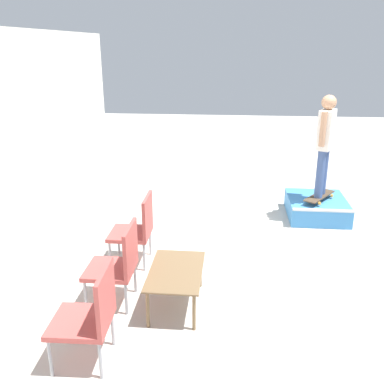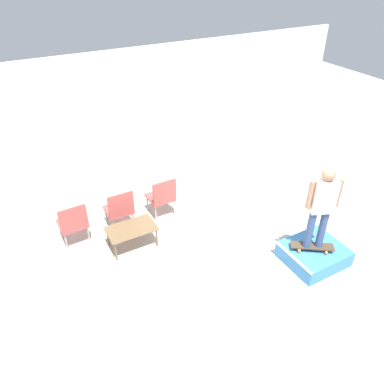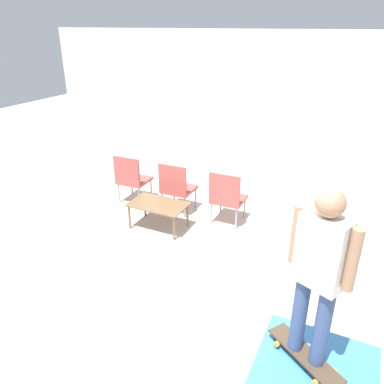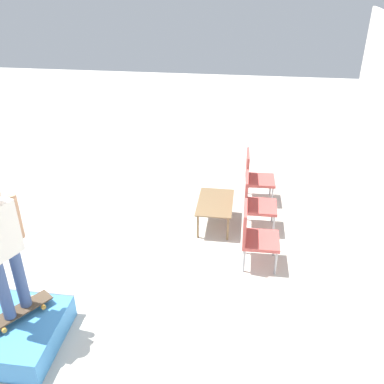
# 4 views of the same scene
# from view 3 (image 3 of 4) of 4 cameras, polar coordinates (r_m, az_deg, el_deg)

# --- Properties ---
(ground_plane) EXTENTS (24.00, 24.00, 0.00)m
(ground_plane) POSITION_cam_3_polar(r_m,az_deg,el_deg) (4.66, 2.49, -17.39)
(ground_plane) COLOR #B7B2A8
(house_wall_back) EXTENTS (12.00, 0.06, 3.00)m
(house_wall_back) POSITION_cam_3_polar(r_m,az_deg,el_deg) (7.93, 15.88, 11.81)
(house_wall_back) COLOR white
(house_wall_back) RESTS_ON ground_plane
(skate_ramp_box) EXTENTS (1.08, 0.94, 0.34)m
(skate_ramp_box) POSITION_cam_3_polar(r_m,az_deg,el_deg) (3.96, 17.90, -25.27)
(skate_ramp_box) COLOR #3D84C6
(skate_ramp_box) RESTS_ON ground_plane
(skateboard_on_ramp) EXTENTS (0.74, 0.60, 0.07)m
(skateboard_on_ramp) POSITION_cam_3_polar(r_m,az_deg,el_deg) (3.79, 16.79, -22.65)
(skateboard_on_ramp) COLOR #473828
(skateboard_on_ramp) RESTS_ON skate_ramp_box
(person_skater) EXTENTS (0.53, 0.33, 1.61)m
(person_skater) POSITION_cam_3_polar(r_m,az_deg,el_deg) (3.17, 18.88, -10.69)
(person_skater) COLOR #384C7A
(person_skater) RESTS_ON skateboard_on_ramp
(coffee_table) EXTENTS (0.93, 0.57, 0.44)m
(coffee_table) POSITION_cam_3_polar(r_m,az_deg,el_deg) (6.09, -5.16, -2.21)
(coffee_table) COLOR brown
(coffee_table) RESTS_ON ground_plane
(patio_chair_left) EXTENTS (0.54, 0.54, 0.93)m
(patio_chair_left) POSITION_cam_3_polar(r_m,az_deg,el_deg) (7.00, -9.20, 2.24)
(patio_chair_left) COLOR #99999E
(patio_chair_left) RESTS_ON ground_plane
(patio_chair_center) EXTENTS (0.52, 0.52, 0.93)m
(patio_chair_center) POSITION_cam_3_polar(r_m,az_deg,el_deg) (6.54, -2.40, 0.92)
(patio_chair_center) COLOR #99999E
(patio_chair_center) RESTS_ON ground_plane
(patio_chair_right) EXTENTS (0.52, 0.52, 0.93)m
(patio_chair_right) POSITION_cam_3_polar(r_m,az_deg,el_deg) (6.18, 5.34, -0.59)
(patio_chair_right) COLOR #99999E
(patio_chair_right) RESTS_ON ground_plane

